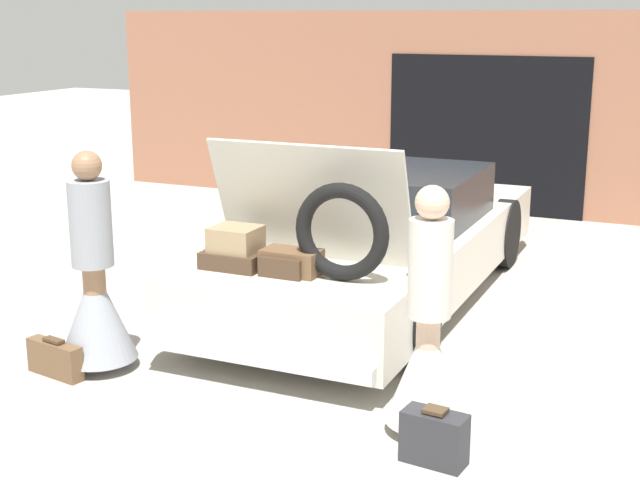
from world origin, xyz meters
The scene contains 7 objects.
ground_plane centered at (0.00, 0.00, 0.00)m, with size 40.00×40.00×0.00m, color #ADA89E.
garage_wall_back centered at (0.00, 4.33, 1.39)m, with size 12.00×0.14×2.80m.
car centered at (0.00, 0.00, 0.57)m, with size 2.04×5.19×1.76m.
person_left centered at (-1.36, -2.68, 0.62)m, with size 0.62×0.62×1.74m.
person_right centered at (1.36, -2.70, 0.61)m, with size 0.55×0.55×1.69m.
suitcase_beside_left_person centered at (-1.56, -2.96, 0.14)m, with size 0.54×0.22×0.31m.
suitcase_beside_right_person centered at (1.54, -3.10, 0.17)m, with size 0.42×0.24×0.37m.
Camera 1 is at (2.96, -8.03, 2.73)m, focal length 50.00 mm.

